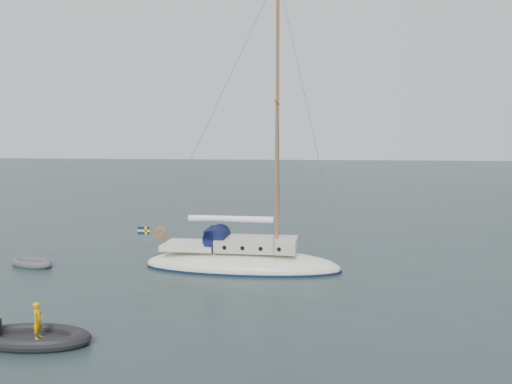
# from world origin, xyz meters

# --- Properties ---
(ground) EXTENTS (300.00, 300.00, 0.00)m
(ground) POSITION_xyz_m (0.00, 0.00, 0.00)
(ground) COLOR black
(ground) RESTS_ON ground
(sailboat) EXTENTS (10.11, 3.03, 14.40)m
(sailboat) POSITION_xyz_m (0.11, -1.81, 1.09)
(sailboat) COLOR white
(sailboat) RESTS_ON ground
(dinghy) EXTENTS (2.55, 1.15, 0.37)m
(dinghy) POSITION_xyz_m (-10.34, -2.90, 0.16)
(dinghy) COLOR #4A4A4F
(dinghy) RESTS_ON ground
(rib) EXTENTS (3.69, 1.68, 1.33)m
(rib) POSITION_xyz_m (-4.56, -11.71, 0.21)
(rib) COLOR black
(rib) RESTS_ON ground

